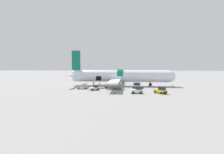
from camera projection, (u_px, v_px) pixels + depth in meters
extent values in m
plane|color=gray|center=(120.00, 87.00, 45.89)|extent=(500.00, 500.00, 0.00)
cube|color=yellow|center=(121.00, 90.00, 39.69)|extent=(24.21, 1.74, 0.01)
cylinder|color=silver|center=(120.00, 76.00, 49.43)|extent=(31.45, 3.91, 3.91)
sphere|color=silver|center=(169.00, 76.00, 47.81)|extent=(3.71, 3.71, 3.71)
cone|color=silver|center=(74.00, 76.00, 51.05)|extent=(4.50, 3.60, 3.60)
cylinder|color=#0F6B56|center=(120.00, 75.00, 49.37)|extent=(1.89, 3.92, 3.92)
cube|color=#0F6B56|center=(76.00, 60.00, 50.64)|extent=(2.93, 0.28, 6.52)
cube|color=silver|center=(72.00, 75.00, 46.96)|extent=(1.21, 8.02, 0.20)
cube|color=silver|center=(80.00, 74.00, 54.93)|extent=(1.21, 8.02, 0.20)
cube|color=silver|center=(114.00, 81.00, 41.93)|extent=(2.89, 14.32, 0.40)
cube|color=silver|center=(118.00, 78.00, 57.32)|extent=(2.89, 14.32, 0.40)
cylinder|color=gray|center=(115.00, 85.00, 41.76)|extent=(3.79, 1.91, 1.91)
cylinder|color=gray|center=(118.00, 80.00, 57.59)|extent=(3.79, 1.91, 1.91)
cube|color=black|center=(99.00, 78.00, 48.26)|extent=(1.70, 0.12, 1.40)
cylinder|color=#56565B|center=(150.00, 82.00, 48.55)|extent=(0.22, 0.22, 1.79)
sphere|color=black|center=(150.00, 85.00, 48.60)|extent=(1.05, 1.05, 1.05)
cylinder|color=#56565B|center=(110.00, 82.00, 47.24)|extent=(0.22, 0.22, 1.79)
sphere|color=black|center=(110.00, 85.00, 47.29)|extent=(1.05, 1.05, 1.05)
cylinder|color=#56565B|center=(112.00, 81.00, 52.51)|extent=(0.22, 0.22, 1.79)
sphere|color=black|center=(112.00, 83.00, 52.56)|extent=(1.05, 1.05, 1.05)
cube|color=silver|center=(94.00, 88.00, 40.18)|extent=(2.78, 2.55, 0.52)
cube|color=#232833|center=(96.00, 86.00, 40.34)|extent=(1.58, 1.63, 0.62)
cube|color=black|center=(98.00, 88.00, 40.77)|extent=(0.85, 1.15, 0.26)
sphere|color=black|center=(98.00, 89.00, 39.97)|extent=(0.56, 0.56, 0.56)
sphere|color=black|center=(96.00, 89.00, 41.18)|extent=(0.56, 0.56, 0.56)
sphere|color=black|center=(92.00, 90.00, 39.20)|extent=(0.56, 0.56, 0.56)
sphere|color=black|center=(90.00, 89.00, 40.41)|extent=(0.56, 0.56, 0.56)
cube|color=silver|center=(138.00, 86.00, 43.25)|extent=(3.19, 3.24, 0.72)
cube|color=#232833|center=(137.00, 84.00, 42.88)|extent=(1.92, 1.92, 0.78)
cube|color=black|center=(135.00, 87.00, 42.30)|extent=(1.18, 1.12, 0.36)
sphere|color=black|center=(134.00, 88.00, 43.24)|extent=(0.56, 0.56, 0.56)
sphere|color=black|center=(138.00, 88.00, 42.04)|extent=(0.56, 0.56, 0.56)
sphere|color=black|center=(138.00, 87.00, 44.51)|extent=(0.56, 0.56, 0.56)
sphere|color=black|center=(142.00, 88.00, 43.31)|extent=(0.56, 0.56, 0.56)
cube|color=yellow|center=(160.00, 91.00, 35.22)|extent=(2.81, 3.15, 0.66)
cube|color=#232833|center=(162.00, 88.00, 34.74)|extent=(1.72, 1.74, 0.73)
cube|color=black|center=(165.00, 92.00, 33.94)|extent=(1.09, 0.83, 0.33)
sphere|color=black|center=(161.00, 93.00, 34.06)|extent=(0.56, 0.56, 0.56)
sphere|color=black|center=(165.00, 93.00, 34.72)|extent=(0.56, 0.56, 0.56)
sphere|color=black|center=(155.00, 92.00, 35.75)|extent=(0.56, 0.56, 0.56)
sphere|color=black|center=(159.00, 91.00, 36.41)|extent=(0.56, 0.56, 0.56)
cube|color=white|center=(136.00, 91.00, 35.19)|extent=(2.87, 1.78, 0.68)
cube|color=#232833|center=(138.00, 88.00, 35.20)|extent=(1.40, 1.28, 0.75)
cube|color=black|center=(142.00, 91.00, 35.36)|extent=(0.36, 1.11, 0.34)
sphere|color=black|center=(141.00, 93.00, 34.73)|extent=(0.56, 0.56, 0.56)
sphere|color=black|center=(139.00, 92.00, 35.90)|extent=(0.56, 0.56, 0.56)
sphere|color=black|center=(133.00, 93.00, 34.53)|extent=(0.56, 0.56, 0.56)
sphere|color=black|center=(132.00, 92.00, 35.69)|extent=(0.56, 0.56, 0.56)
cube|color=#999BA0|center=(102.00, 86.00, 44.05)|extent=(3.55, 2.61, 0.05)
cube|color=#999BA0|center=(107.00, 85.00, 44.56)|extent=(0.62, 1.25, 0.46)
cube|color=#999BA0|center=(103.00, 86.00, 43.42)|extent=(2.95, 1.41, 0.46)
cube|color=#999BA0|center=(101.00, 85.00, 44.64)|extent=(2.95, 1.41, 0.46)
cube|color=#333338|center=(109.00, 87.00, 44.74)|extent=(0.85, 0.45, 0.06)
sphere|color=black|center=(106.00, 88.00, 43.80)|extent=(0.40, 0.40, 0.40)
sphere|color=black|center=(105.00, 87.00, 45.08)|extent=(0.40, 0.40, 0.40)
sphere|color=black|center=(99.00, 88.00, 43.05)|extent=(0.40, 0.40, 0.40)
sphere|color=black|center=(98.00, 87.00, 44.33)|extent=(0.40, 0.40, 0.40)
cube|color=black|center=(100.00, 86.00, 44.08)|extent=(0.47, 0.43, 0.25)
cube|color=#2D2D33|center=(104.00, 85.00, 44.16)|extent=(0.53, 0.43, 0.52)
cube|color=#4C1E1E|center=(99.00, 86.00, 43.62)|extent=(0.47, 0.40, 0.37)
cube|color=#4C1E1E|center=(101.00, 85.00, 44.13)|extent=(0.47, 0.37, 0.52)
cube|color=#999BA0|center=(82.00, 87.00, 42.74)|extent=(3.17, 2.28, 0.05)
cube|color=#999BA0|center=(87.00, 86.00, 42.88)|extent=(0.42, 1.68, 0.53)
cube|color=#999BA0|center=(82.00, 87.00, 41.91)|extent=(2.76, 0.66, 0.53)
cube|color=#999BA0|center=(82.00, 86.00, 43.54)|extent=(2.76, 0.66, 0.53)
cube|color=#333338|center=(89.00, 88.00, 42.97)|extent=(0.90, 0.27, 0.06)
sphere|color=black|center=(86.00, 88.00, 42.03)|extent=(0.40, 0.40, 0.40)
sphere|color=black|center=(86.00, 88.00, 43.72)|extent=(0.40, 0.40, 0.40)
sphere|color=black|center=(78.00, 89.00, 41.80)|extent=(0.40, 0.40, 0.40)
sphere|color=black|center=(79.00, 88.00, 43.49)|extent=(0.40, 0.40, 0.40)
cube|color=#1E2347|center=(80.00, 87.00, 42.45)|extent=(0.43, 0.27, 0.40)
cube|color=#4C1E1E|center=(78.00, 86.00, 42.50)|extent=(0.40, 0.27, 0.48)
cube|color=black|center=(82.00, 86.00, 42.74)|extent=(0.44, 0.37, 0.35)
cylinder|color=black|center=(112.00, 86.00, 46.20)|extent=(0.39, 0.39, 0.75)
cylinder|color=orange|center=(112.00, 84.00, 46.16)|extent=(0.49, 0.49, 0.59)
sphere|color=brown|center=(112.00, 83.00, 46.14)|extent=(0.21, 0.21, 0.21)
cylinder|color=orange|center=(111.00, 84.00, 46.05)|extent=(0.16, 0.16, 0.54)
cylinder|color=orange|center=(112.00, 84.00, 46.28)|extent=(0.16, 0.16, 0.54)
cylinder|color=black|center=(107.00, 88.00, 41.26)|extent=(0.44, 0.44, 0.87)
cylinder|color=orange|center=(107.00, 85.00, 41.21)|extent=(0.56, 0.56, 0.69)
sphere|color=beige|center=(107.00, 84.00, 41.19)|extent=(0.24, 0.24, 0.24)
cylinder|color=orange|center=(106.00, 86.00, 41.03)|extent=(0.18, 0.18, 0.63)
cylinder|color=orange|center=(108.00, 85.00, 41.41)|extent=(0.18, 0.18, 0.63)
cylinder|color=black|center=(93.00, 85.00, 47.19)|extent=(0.38, 0.38, 0.83)
cylinder|color=orange|center=(93.00, 83.00, 47.14)|extent=(0.48, 0.48, 0.65)
sphere|color=brown|center=(93.00, 82.00, 47.11)|extent=(0.23, 0.23, 0.23)
cylinder|color=orange|center=(94.00, 83.00, 46.92)|extent=(0.15, 0.15, 0.60)
cylinder|color=orange|center=(93.00, 83.00, 47.37)|extent=(0.15, 0.15, 0.60)
cylinder|color=#2D2D33|center=(116.00, 86.00, 45.61)|extent=(0.31, 0.31, 0.75)
cylinder|color=#B7E019|center=(116.00, 84.00, 45.57)|extent=(0.39, 0.39, 0.59)
sphere|color=beige|center=(116.00, 83.00, 45.54)|extent=(0.21, 0.21, 0.21)
cylinder|color=#B7E019|center=(116.00, 84.00, 45.36)|extent=(0.12, 0.12, 0.54)
cylinder|color=#B7E019|center=(116.00, 84.00, 45.78)|extent=(0.12, 0.12, 0.54)
cylinder|color=#1E2338|center=(100.00, 86.00, 46.73)|extent=(0.36, 0.36, 0.74)
cylinder|color=orange|center=(100.00, 84.00, 46.69)|extent=(0.46, 0.46, 0.58)
sphere|color=tan|center=(100.00, 82.00, 46.67)|extent=(0.21, 0.21, 0.21)
cylinder|color=orange|center=(99.00, 84.00, 46.63)|extent=(0.15, 0.15, 0.54)
cylinder|color=orange|center=(100.00, 84.00, 46.76)|extent=(0.15, 0.15, 0.54)
cube|color=#14472D|center=(93.00, 88.00, 42.49)|extent=(0.56, 0.25, 0.50)
cube|color=black|center=(93.00, 87.00, 42.47)|extent=(0.35, 0.07, 0.12)
cube|color=black|center=(173.00, 87.00, 46.88)|extent=(0.62, 0.62, 0.03)
cone|color=orange|center=(173.00, 86.00, 46.86)|extent=(0.46, 0.46, 0.73)
cylinder|color=white|center=(173.00, 86.00, 46.85)|extent=(0.27, 0.27, 0.09)
cube|color=black|center=(114.00, 93.00, 35.07)|extent=(0.48, 0.48, 0.03)
cone|color=orange|center=(114.00, 92.00, 35.05)|extent=(0.35, 0.35, 0.71)
cylinder|color=white|center=(114.00, 92.00, 35.05)|extent=(0.21, 0.21, 0.09)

